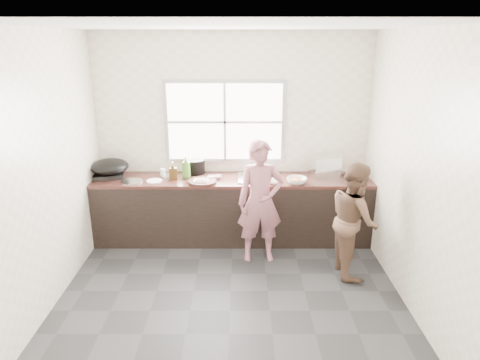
{
  "coord_description": "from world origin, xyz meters",
  "views": [
    {
      "loc": [
        0.1,
        -4.01,
        2.59
      ],
      "look_at": [
        0.1,
        0.65,
        1.05
      ],
      "focal_mm": 32.0,
      "sensor_mm": 36.0,
      "label": 1
    }
  ],
  "objects_px": {
    "person_side": "(354,219)",
    "plate_food": "(154,181)",
    "glass_jar": "(163,172)",
    "pot_lid_right": "(169,175)",
    "woman": "(260,206)",
    "wok": "(109,166)",
    "dish_rack": "(325,167)",
    "cutting_board": "(202,182)",
    "bottle_green": "(186,167)",
    "bottle_brown_tall": "(173,171)",
    "pot_lid_left": "(132,181)",
    "bowl_held": "(274,182)",
    "bowl_mince": "(201,182)",
    "burner": "(109,174)",
    "bowl_crabs": "(297,181)",
    "black_pot": "(195,166)",
    "bottle_brown_short": "(190,167)"
  },
  "relations": [
    {
      "from": "person_side",
      "to": "plate_food",
      "type": "bearing_deg",
      "value": 69.44
    },
    {
      "from": "glass_jar",
      "to": "pot_lid_right",
      "type": "distance_m",
      "value": 0.08
    },
    {
      "from": "woman",
      "to": "glass_jar",
      "type": "bearing_deg",
      "value": 147.88
    },
    {
      "from": "wok",
      "to": "dish_rack",
      "type": "distance_m",
      "value": 2.82
    },
    {
      "from": "cutting_board",
      "to": "bottle_green",
      "type": "height_order",
      "value": "bottle_green"
    },
    {
      "from": "bottle_brown_tall",
      "to": "pot_lid_right",
      "type": "distance_m",
      "value": 0.18
    },
    {
      "from": "woman",
      "to": "pot_lid_left",
      "type": "relative_size",
      "value": 5.09
    },
    {
      "from": "bowl_held",
      "to": "pot_lid_right",
      "type": "xyz_separation_m",
      "value": [
        -1.38,
        0.32,
        -0.02
      ]
    },
    {
      "from": "bowl_held",
      "to": "bottle_green",
      "type": "bearing_deg",
      "value": 168.24
    },
    {
      "from": "glass_jar",
      "to": "bowl_mince",
      "type": "bearing_deg",
      "value": -30.71
    },
    {
      "from": "pot_lid_left",
      "to": "burner",
      "type": "bearing_deg",
      "value": 147.51
    },
    {
      "from": "pot_lid_right",
      "to": "person_side",
      "type": "bearing_deg",
      "value": -23.74
    },
    {
      "from": "bowl_held",
      "to": "pot_lid_left",
      "type": "distance_m",
      "value": 1.81
    },
    {
      "from": "bowl_crabs",
      "to": "wok",
      "type": "relative_size",
      "value": 0.41
    },
    {
      "from": "person_side",
      "to": "black_pot",
      "type": "height_order",
      "value": "person_side"
    },
    {
      "from": "pot_lid_left",
      "to": "woman",
      "type": "bearing_deg",
      "value": -14.15
    },
    {
      "from": "bowl_held",
      "to": "bottle_brown_tall",
      "type": "height_order",
      "value": "bottle_brown_tall"
    },
    {
      "from": "bottle_brown_short",
      "to": "glass_jar",
      "type": "bearing_deg",
      "value": -160.72
    },
    {
      "from": "bottle_green",
      "to": "pot_lid_right",
      "type": "relative_size",
      "value": 1.37
    },
    {
      "from": "bowl_crabs",
      "to": "person_side",
      "type": "bearing_deg",
      "value": -48.97
    },
    {
      "from": "woman",
      "to": "pot_lid_left",
      "type": "height_order",
      "value": "woman"
    },
    {
      "from": "bowl_mince",
      "to": "burner",
      "type": "height_order",
      "value": "burner"
    },
    {
      "from": "woman",
      "to": "bottle_brown_short",
      "type": "height_order",
      "value": "woman"
    },
    {
      "from": "bowl_crabs",
      "to": "burner",
      "type": "relative_size",
      "value": 0.54
    },
    {
      "from": "cutting_board",
      "to": "bowl_mince",
      "type": "relative_size",
      "value": 1.86
    },
    {
      "from": "bowl_held",
      "to": "pot_lid_left",
      "type": "relative_size",
      "value": 0.63
    },
    {
      "from": "bottle_green",
      "to": "burner",
      "type": "xyz_separation_m",
      "value": [
        -1.03,
        0.06,
        -0.12
      ]
    },
    {
      "from": "bowl_held",
      "to": "burner",
      "type": "relative_size",
      "value": 0.46
    },
    {
      "from": "cutting_board",
      "to": "bottle_brown_tall",
      "type": "distance_m",
      "value": 0.44
    },
    {
      "from": "bowl_mince",
      "to": "glass_jar",
      "type": "distance_m",
      "value": 0.62
    },
    {
      "from": "pot_lid_right",
      "to": "bowl_crabs",
      "type": "bearing_deg",
      "value": -11.04
    },
    {
      "from": "bottle_green",
      "to": "bottle_brown_tall",
      "type": "xyz_separation_m",
      "value": [
        -0.17,
        -0.04,
        -0.05
      ]
    },
    {
      "from": "person_side",
      "to": "dish_rack",
      "type": "height_order",
      "value": "person_side"
    },
    {
      "from": "burner",
      "to": "black_pot",
      "type": "bearing_deg",
      "value": 7.5
    },
    {
      "from": "woman",
      "to": "bottle_brown_short",
      "type": "xyz_separation_m",
      "value": [
        -0.92,
        0.78,
        0.25
      ]
    },
    {
      "from": "bowl_held",
      "to": "woman",
      "type": "bearing_deg",
      "value": -118.61
    },
    {
      "from": "cutting_board",
      "to": "bottle_brown_short",
      "type": "bearing_deg",
      "value": 115.51
    },
    {
      "from": "wok",
      "to": "dish_rack",
      "type": "relative_size",
      "value": 1.38
    },
    {
      "from": "pot_lid_left",
      "to": "pot_lid_right",
      "type": "distance_m",
      "value": 0.5
    },
    {
      "from": "pot_lid_left",
      "to": "plate_food",
      "type": "bearing_deg",
      "value": 2.72
    },
    {
      "from": "person_side",
      "to": "black_pot",
      "type": "distance_m",
      "value": 2.21
    },
    {
      "from": "black_pot",
      "to": "bottle_brown_short",
      "type": "height_order",
      "value": "black_pot"
    },
    {
      "from": "pot_lid_right",
      "to": "black_pot",
      "type": "bearing_deg",
      "value": 18.56
    },
    {
      "from": "person_side",
      "to": "bowl_crabs",
      "type": "height_order",
      "value": "person_side"
    },
    {
      "from": "plate_food",
      "to": "dish_rack",
      "type": "height_order",
      "value": "dish_rack"
    },
    {
      "from": "bottle_green",
      "to": "person_side",
      "type": "bearing_deg",
      "value": -24.24
    },
    {
      "from": "bowl_held",
      "to": "burner",
      "type": "bearing_deg",
      "value": 172.31
    },
    {
      "from": "bowl_mince",
      "to": "plate_food",
      "type": "relative_size",
      "value": 0.95
    },
    {
      "from": "pot_lid_right",
      "to": "cutting_board",
      "type": "bearing_deg",
      "value": -32.43
    },
    {
      "from": "bottle_green",
      "to": "dish_rack",
      "type": "distance_m",
      "value": 1.82
    }
  ]
}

